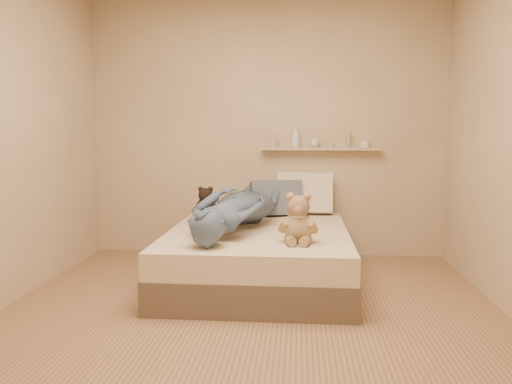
# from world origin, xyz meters

# --- Properties ---
(room) EXTENTS (3.80, 3.80, 3.80)m
(room) POSITION_xyz_m (0.00, 0.00, 1.30)
(room) COLOR #9C7050
(room) RESTS_ON ground
(bed) EXTENTS (1.50, 1.90, 0.45)m
(bed) POSITION_xyz_m (0.00, 0.93, 0.22)
(bed) COLOR brown
(bed) RESTS_ON floor
(game_console) EXTENTS (0.17, 0.11, 0.06)m
(game_console) POSITION_xyz_m (-0.34, 0.34, 0.59)
(game_console) COLOR #B1B4B8
(game_console) RESTS_ON bed
(teddy_bear) EXTENTS (0.31, 0.30, 0.38)m
(teddy_bear) POSITION_xyz_m (0.33, 0.43, 0.61)
(teddy_bear) COLOR tan
(teddy_bear) RESTS_ON bed
(dark_plush) EXTENTS (0.21, 0.21, 0.32)m
(dark_plush) POSITION_xyz_m (-0.53, 1.33, 0.59)
(dark_plush) COLOR black
(dark_plush) RESTS_ON bed
(pillow_cream) EXTENTS (0.55, 0.29, 0.43)m
(pillow_cream) POSITION_xyz_m (0.39, 1.76, 0.65)
(pillow_cream) COLOR beige
(pillow_cream) RESTS_ON bed
(pillow_grey) EXTENTS (0.54, 0.36, 0.37)m
(pillow_grey) POSITION_xyz_m (0.12, 1.62, 0.62)
(pillow_grey) COLOR slate
(pillow_grey) RESTS_ON bed
(person) EXTENTS (0.86, 1.63, 0.37)m
(person) POSITION_xyz_m (-0.19, 0.85, 0.64)
(person) COLOR #475570
(person) RESTS_ON bed
(wall_shelf) EXTENTS (1.20, 0.12, 0.03)m
(wall_shelf) POSITION_xyz_m (0.55, 1.84, 1.10)
(wall_shelf) COLOR tan
(wall_shelf) RESTS_ON wall_back
(shelf_bottles) EXTENTS (1.01, 0.13, 0.21)m
(shelf_bottles) POSITION_xyz_m (0.44, 1.84, 1.19)
(shelf_bottles) COLOR white
(shelf_bottles) RESTS_ON wall_shelf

